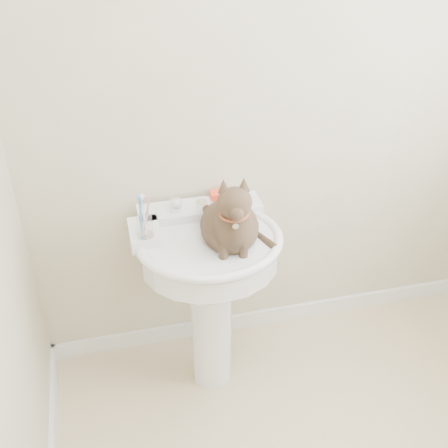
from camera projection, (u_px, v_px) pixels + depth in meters
wall_back at (276, 101)px, 2.33m from camera, size 2.20×0.00×2.50m
baseboard_back at (265, 317)px, 2.99m from camera, size 2.20×0.02×0.09m
pedestal_sink at (209, 266)px, 2.35m from camera, size 0.62×0.60×0.85m
faucet at (201, 202)px, 2.35m from camera, size 0.28×0.12×0.14m
soap_bar at (220, 195)px, 2.45m from camera, size 0.09×0.06×0.03m
toothbrush_cup at (145, 226)px, 2.19m from camera, size 0.07×0.07×0.18m
cat at (231, 224)px, 2.18m from camera, size 0.25×0.32×0.47m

